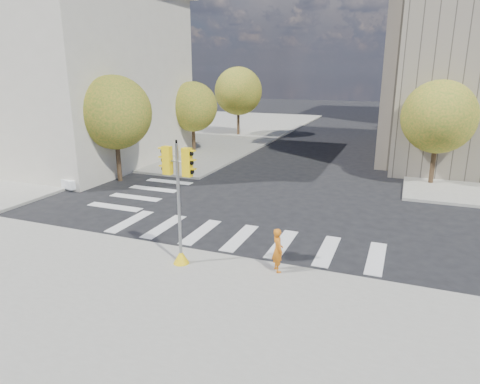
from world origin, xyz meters
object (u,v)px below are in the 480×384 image
Objects in this scene: photographer at (278,250)px; planter_wall at (47,177)px; lamp_near at (445,103)px; lamp_far at (436,92)px; traffic_signal at (179,214)px.

photographer reaches higher than planter_wall.
lamp_near is 1.00× the size of lamp_far.
traffic_signal is (-9.03, -33.26, -2.59)m from lamp_far.
lamp_near is 19.80m from photographer.
planter_wall is at bearing -151.14° from lamp_near.
photographer is at bearing -3.93° from planter_wall.
lamp_near is 14.00m from lamp_far.
traffic_signal reaches higher than planter_wall.
photographer is (3.31, 0.66, -1.08)m from traffic_signal.
lamp_far is 33.30m from photographer.
lamp_near is 1.35× the size of planter_wall.
traffic_signal is at bearing -105.19° from lamp_far.
traffic_signal is 3.54m from photographer.
planter_wall is (-22.17, -12.22, -4.18)m from lamp_near.
planter_wall is at bearing -130.22° from lamp_far.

